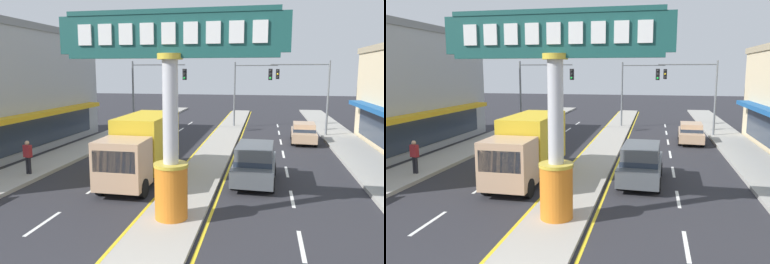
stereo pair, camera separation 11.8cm
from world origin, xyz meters
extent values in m
cube|color=#A39E93|center=(0.00, 18.00, 0.07)|extent=(2.26, 52.00, 0.14)
cube|color=#9E9B93|center=(-9.13, 16.00, 0.09)|extent=(2.80, 60.00, 0.18)
cube|color=#9E9B93|center=(9.13, 16.00, 0.09)|extent=(2.80, 60.00, 0.18)
cube|color=silver|center=(-4.43, 4.80, 0.00)|extent=(0.14, 2.20, 0.01)
cube|color=silver|center=(-4.43, 9.20, 0.00)|extent=(0.14, 2.20, 0.01)
cube|color=silver|center=(-4.43, 13.60, 0.00)|extent=(0.14, 2.20, 0.01)
cube|color=silver|center=(-4.43, 18.00, 0.00)|extent=(0.14, 2.20, 0.01)
cube|color=silver|center=(-4.43, 22.40, 0.00)|extent=(0.14, 2.20, 0.01)
cube|color=silver|center=(-4.43, 26.80, 0.00)|extent=(0.14, 2.20, 0.01)
cube|color=silver|center=(-4.43, 31.20, 0.00)|extent=(0.14, 2.20, 0.01)
cube|color=silver|center=(4.43, 4.80, 0.00)|extent=(0.14, 2.20, 0.01)
cube|color=silver|center=(4.43, 9.20, 0.00)|extent=(0.14, 2.20, 0.01)
cube|color=silver|center=(4.43, 13.60, 0.00)|extent=(0.14, 2.20, 0.01)
cube|color=silver|center=(4.43, 18.00, 0.00)|extent=(0.14, 2.20, 0.01)
cube|color=silver|center=(4.43, 22.40, 0.00)|extent=(0.14, 2.20, 0.01)
cube|color=silver|center=(4.43, 26.80, 0.00)|extent=(0.14, 2.20, 0.01)
cube|color=silver|center=(4.43, 31.20, 0.00)|extent=(0.14, 2.20, 0.01)
cube|color=yellow|center=(-1.31, 18.00, 0.00)|extent=(0.12, 52.00, 0.01)
cube|color=yellow|center=(1.31, 18.00, 0.00)|extent=(0.12, 52.00, 0.01)
cylinder|color=orange|center=(0.00, 5.86, 1.09)|extent=(1.18, 1.18, 1.89)
cylinder|color=gold|center=(0.00, 5.86, 2.09)|extent=(1.23, 1.23, 0.12)
cylinder|color=#B7B7BC|center=(0.00, 5.86, 3.98)|extent=(0.54, 0.54, 3.90)
cylinder|color=gold|center=(0.00, 5.86, 5.83)|extent=(0.87, 0.87, 0.20)
cube|color=#194C47|center=(0.00, 5.86, 6.57)|extent=(7.86, 0.24, 1.27)
cube|color=#194C47|center=(0.00, 5.86, 7.29)|extent=(7.23, 0.29, 0.16)
cube|color=#194C47|center=(0.00, 5.86, 5.85)|extent=(7.23, 0.29, 0.16)
cube|color=white|center=(-2.97, 5.71, 6.57)|extent=(0.47, 0.06, 0.70)
cube|color=white|center=(-2.23, 5.71, 6.57)|extent=(0.47, 0.06, 0.70)
cube|color=white|center=(-1.48, 5.71, 6.57)|extent=(0.47, 0.06, 0.70)
cube|color=white|center=(-0.74, 5.71, 6.57)|extent=(0.47, 0.06, 0.70)
cube|color=white|center=(0.00, 5.71, 6.57)|extent=(0.47, 0.06, 0.70)
cube|color=white|center=(0.74, 5.71, 6.57)|extent=(0.47, 0.06, 0.70)
cube|color=white|center=(1.48, 5.71, 6.57)|extent=(0.47, 0.06, 0.70)
cube|color=white|center=(2.23, 5.71, 6.57)|extent=(0.47, 0.06, 0.70)
cube|color=white|center=(2.97, 5.71, 6.57)|extent=(0.47, 0.06, 0.70)
cube|color=gold|center=(-10.94, 14.50, 2.62)|extent=(0.90, 16.40, 0.30)
cube|color=#283342|center=(-11.35, 14.50, 1.50)|extent=(0.08, 15.82, 2.00)
cylinder|color=slate|center=(-8.13, 24.45, 3.10)|extent=(0.16, 0.16, 6.20)
cylinder|color=slate|center=(-5.82, 24.45, 5.90)|extent=(4.62, 0.12, 0.12)
cube|color=black|center=(-3.51, 24.29, 5.09)|extent=(0.32, 0.24, 0.92)
sphere|color=black|center=(-3.51, 24.15, 5.39)|extent=(0.17, 0.17, 0.17)
sphere|color=black|center=(-3.51, 24.15, 5.09)|extent=(0.17, 0.17, 0.17)
sphere|color=#19D83F|center=(-3.51, 24.15, 4.79)|extent=(0.17, 0.17, 0.17)
cylinder|color=slate|center=(8.13, 25.32, 3.10)|extent=(0.16, 0.16, 6.20)
cylinder|color=slate|center=(5.82, 25.32, 5.90)|extent=(4.62, 0.12, 0.12)
cube|color=black|center=(3.51, 25.16, 5.09)|extent=(0.32, 0.24, 0.92)
sphere|color=black|center=(3.51, 25.02, 5.39)|extent=(0.17, 0.17, 0.17)
sphere|color=black|center=(3.51, 25.02, 5.09)|extent=(0.17, 0.17, 0.17)
sphere|color=#19D83F|center=(3.51, 25.02, 4.79)|extent=(0.17, 0.17, 0.17)
cylinder|color=slate|center=(0.24, 29.42, 3.10)|extent=(0.16, 0.16, 6.20)
cylinder|color=slate|center=(2.22, 29.42, 5.90)|extent=(3.96, 0.12, 0.12)
cube|color=black|center=(4.20, 29.26, 5.09)|extent=(0.32, 0.24, 0.92)
sphere|color=black|center=(4.20, 29.12, 5.39)|extent=(0.17, 0.17, 0.17)
sphere|color=yellow|center=(4.20, 29.12, 5.09)|extent=(0.17, 0.17, 0.17)
sphere|color=black|center=(4.20, 29.12, 4.79)|extent=(0.17, 0.17, 0.17)
cube|color=#4C5156|center=(2.78, 11.37, 0.70)|extent=(2.08, 4.67, 0.80)
cube|color=#4C5156|center=(2.77, 11.19, 1.50)|extent=(1.79, 2.92, 0.80)
cube|color=#283342|center=(2.77, 11.19, 1.22)|extent=(1.82, 2.95, 0.24)
cylinder|color=black|center=(1.96, 12.83, 0.34)|extent=(0.25, 0.69, 0.68)
cylinder|color=black|center=(3.71, 12.76, 0.34)|extent=(0.25, 0.69, 0.68)
cylinder|color=black|center=(1.85, 9.98, 0.34)|extent=(0.25, 0.69, 0.68)
cylinder|color=black|center=(3.59, 9.91, 0.34)|extent=(0.25, 0.69, 0.68)
cube|color=tan|center=(-2.78, 8.30, 1.41)|extent=(2.10, 2.00, 2.10)
cube|color=#283342|center=(-2.78, 7.34, 1.71)|extent=(1.85, 0.08, 0.90)
cube|color=gold|center=(-2.78, 11.80, 1.82)|extent=(2.20, 4.80, 2.60)
cylinder|color=black|center=(-1.81, 8.10, 0.42)|extent=(0.26, 0.84, 0.84)
cylinder|color=black|center=(-3.74, 8.10, 0.42)|extent=(0.26, 0.84, 0.84)
cylinder|color=black|center=(-1.76, 12.52, 0.42)|extent=(0.26, 0.84, 0.84)
cylinder|color=black|center=(-3.79, 12.52, 0.42)|extent=(0.26, 0.84, 0.84)
cube|color=tan|center=(6.08, 22.43, 0.60)|extent=(1.97, 4.38, 0.66)
cube|color=tan|center=(6.07, 22.26, 1.23)|extent=(1.65, 2.22, 0.60)
cube|color=#283342|center=(6.07, 22.26, 1.05)|extent=(1.69, 2.25, 0.24)
cylinder|color=black|center=(5.34, 23.80, 0.31)|extent=(0.25, 0.63, 0.62)
cylinder|color=black|center=(6.95, 23.72, 0.31)|extent=(0.25, 0.63, 0.62)
cylinder|color=black|center=(5.20, 21.14, 0.31)|extent=(0.25, 0.63, 0.62)
cylinder|color=black|center=(6.82, 21.06, 0.31)|extent=(0.25, 0.63, 0.62)
cylinder|color=black|center=(-8.62, 10.00, 0.61)|extent=(0.14, 0.14, 0.86)
cylinder|color=black|center=(-8.48, 10.00, 0.61)|extent=(0.14, 0.14, 0.86)
cube|color=maroon|center=(-8.55, 10.00, 1.36)|extent=(0.43, 0.29, 0.63)
sphere|color=tan|center=(-8.55, 10.00, 1.78)|extent=(0.22, 0.22, 0.22)
camera|label=1|loc=(3.20, -6.52, 5.34)|focal=35.00mm
camera|label=2|loc=(3.32, -6.50, 5.34)|focal=35.00mm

